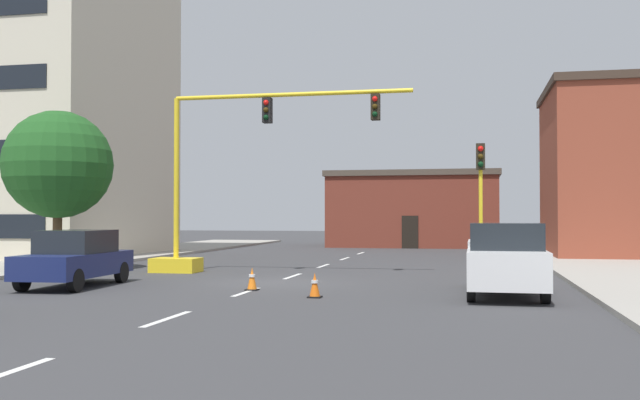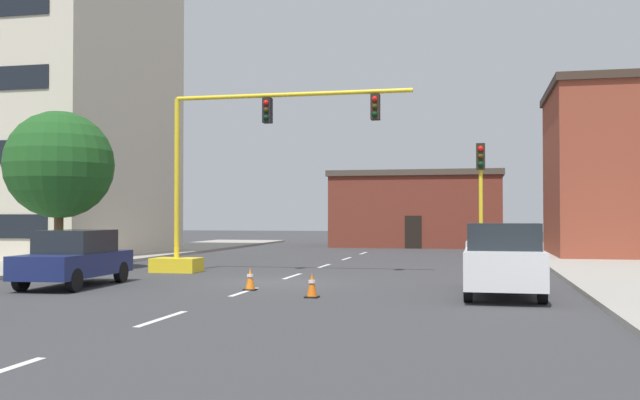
{
  "view_description": "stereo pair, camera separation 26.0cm",
  "coord_description": "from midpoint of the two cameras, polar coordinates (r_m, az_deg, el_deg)",
  "views": [
    {
      "loc": [
        6.28,
        -22.76,
        2.18
      ],
      "look_at": [
        0.77,
        3.65,
        2.78
      ],
      "focal_mm": 40.43,
      "sensor_mm": 36.0,
      "label": 1
    },
    {
      "loc": [
        6.54,
        -22.71,
        2.18
      ],
      "look_at": [
        0.77,
        3.65,
        2.78
      ],
      "focal_mm": 40.43,
      "sensor_mm": 36.0,
      "label": 2
    }
  ],
  "objects": [
    {
      "name": "traffic_light_pole_right",
      "position": [
        26.65,
        12.32,
        1.66
      ],
      "size": [
        0.32,
        0.47,
        4.8
      ],
      "color": "yellow",
      "rests_on": "ground_plane"
    },
    {
      "name": "lane_stripe_seg_2",
      "position": [
        20.87,
        -6.21,
        -7.24
      ],
      "size": [
        0.16,
        2.4,
        0.01
      ],
      "primitive_type": "cube",
      "color": "silver",
      "rests_on": "ground_plane"
    },
    {
      "name": "traffic_cone_roadside_a",
      "position": [
        21.29,
        -5.75,
        -6.25
      ],
      "size": [
        0.36,
        0.36,
        0.67
      ],
      "color": "black",
      "rests_on": "ground_plane"
    },
    {
      "name": "traffic_signal_gantry",
      "position": [
        27.98,
        -9.05,
        -1.0
      ],
      "size": [
        10.06,
        1.2,
        6.83
      ],
      "color": "yellow",
      "rests_on": "ground_plane"
    },
    {
      "name": "lane_stripe_seg_1",
      "position": [
        15.77,
        -12.48,
        -9.17
      ],
      "size": [
        0.16,
        2.4,
        0.01
      ],
      "primitive_type": "cube",
      "color": "silver",
      "rests_on": "ground_plane"
    },
    {
      "name": "lane_stripe_seg_5",
      "position": [
        36.86,
        1.77,
        -4.65
      ],
      "size": [
        0.16,
        2.4,
        0.01
      ],
      "primitive_type": "cube",
      "color": "silver",
      "rests_on": "ground_plane"
    },
    {
      "name": "sidewalk_right",
      "position": [
        31.38,
        22.78,
        -5.03
      ],
      "size": [
        6.0,
        56.0,
        0.14
      ],
      "primitive_type": "cube",
      "color": "#9E998E",
      "rests_on": "ground_plane"
    },
    {
      "name": "lane_stripe_seg_6",
      "position": [
        42.28,
        3.07,
        -4.22
      ],
      "size": [
        0.16,
        2.4,
        0.01
      ],
      "primitive_type": "cube",
      "color": "silver",
      "rests_on": "ground_plane"
    },
    {
      "name": "sidewalk_left",
      "position": [
        36.07,
        -19.63,
        -4.55
      ],
      "size": [
        6.0,
        56.0,
        0.14
      ],
      "primitive_type": "cube",
      "color": "#9E998E",
      "rests_on": "ground_plane"
    },
    {
      "name": "building_brick_center",
      "position": [
        52.52,
        7.34,
        -0.73
      ],
      "size": [
        11.96,
        8.22,
        5.31
      ],
      "color": "brown",
      "rests_on": "ground_plane"
    },
    {
      "name": "lane_stripe_seg_3",
      "position": [
        26.13,
        -2.46,
        -6.04
      ],
      "size": [
        0.16,
        2.4,
        0.01
      ],
      "primitive_type": "cube",
      "color": "silver",
      "rests_on": "ground_plane"
    },
    {
      "name": "lane_stripe_seg_0",
      "position": [
        11.05,
        -24.58,
        -12.49
      ],
      "size": [
        0.16,
        2.4,
        0.01
      ],
      "primitive_type": "cube",
      "color": "silver",
      "rests_on": "ground_plane"
    },
    {
      "name": "tree_left_near",
      "position": [
        30.38,
        -20.27,
        2.63
      ],
      "size": [
        4.27,
        4.27,
        6.35
      ],
      "color": "#4C3823",
      "rests_on": "ground_plane"
    },
    {
      "name": "lane_stripe_seg_4",
      "position": [
        31.47,
        0.02,
        -5.23
      ],
      "size": [
        0.16,
        2.4,
        0.01
      ],
      "primitive_type": "cube",
      "color": "silver",
      "rests_on": "ground_plane"
    },
    {
      "name": "building_tall_left",
      "position": [
        43.73,
        -22.63,
        9.64
      ],
      "size": [
        13.78,
        12.89,
        20.75
      ],
      "color": "beige",
      "rests_on": "ground_plane"
    },
    {
      "name": "ground_plane",
      "position": [
        23.72,
        -3.95,
        -6.54
      ],
      "size": [
        160.0,
        160.0,
        0.0
      ],
      "primitive_type": "plane",
      "color": "#38383A"
    },
    {
      "name": "sedan_navy_near_left",
      "position": [
        23.51,
        -19.09,
        -4.35
      ],
      "size": [
        2.07,
        4.59,
        1.74
      ],
      "color": "navy",
      "rests_on": "ground_plane"
    },
    {
      "name": "traffic_cone_roadside_b",
      "position": [
        19.3,
        -0.81,
        -6.78
      ],
      "size": [
        0.36,
        0.36,
        0.67
      ],
      "color": "black",
      "rests_on": "ground_plane"
    },
    {
      "name": "pickup_truck_white",
      "position": [
        20.43,
        14.08,
        -4.61
      ],
      "size": [
        2.06,
        5.42,
        1.99
      ],
      "color": "white",
      "rests_on": "ground_plane"
    }
  ]
}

